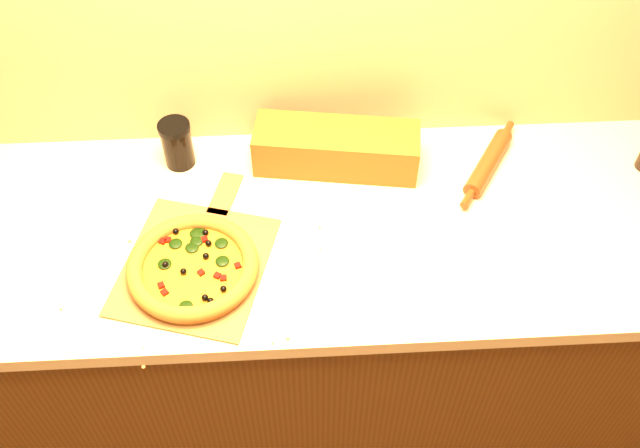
{
  "coord_description": "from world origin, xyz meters",
  "views": [
    {
      "loc": [
        0.03,
        0.32,
        2.22
      ],
      "look_at": [
        0.09,
        1.38,
        0.96
      ],
      "focal_mm": 40.0,
      "sensor_mm": 36.0,
      "label": 1
    }
  ],
  "objects_px": {
    "rolling_pin": "(488,163)",
    "dark_jar": "(177,144)",
    "pizza_peel": "(197,261)",
    "pizza": "(193,267)"
  },
  "relations": [
    {
      "from": "rolling_pin",
      "to": "dark_jar",
      "type": "distance_m",
      "value": 0.8
    },
    {
      "from": "pizza_peel",
      "to": "rolling_pin",
      "type": "distance_m",
      "value": 0.78
    },
    {
      "from": "pizza",
      "to": "rolling_pin",
      "type": "bearing_deg",
      "value": 21.83
    },
    {
      "from": "pizza_peel",
      "to": "pizza",
      "type": "relative_size",
      "value": 1.71
    },
    {
      "from": "pizza_peel",
      "to": "dark_jar",
      "type": "xyz_separation_m",
      "value": [
        -0.06,
        0.33,
        0.06
      ]
    },
    {
      "from": "rolling_pin",
      "to": "pizza_peel",
      "type": "bearing_deg",
      "value": -160.37
    },
    {
      "from": "pizza",
      "to": "rolling_pin",
      "type": "xyz_separation_m",
      "value": [
        0.74,
        0.3,
        -0.0
      ]
    },
    {
      "from": "pizza",
      "to": "pizza_peel",
      "type": "bearing_deg",
      "value": 83.43
    },
    {
      "from": "pizza_peel",
      "to": "pizza",
      "type": "xyz_separation_m",
      "value": [
        -0.0,
        -0.03,
        0.02
      ]
    },
    {
      "from": "dark_jar",
      "to": "pizza",
      "type": "bearing_deg",
      "value": -81.2
    }
  ]
}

